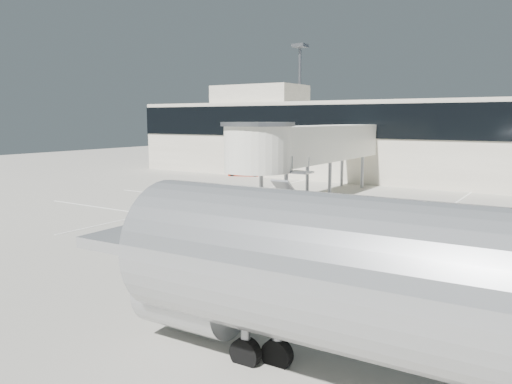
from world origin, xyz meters
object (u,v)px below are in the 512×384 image
suitcase_cart (379,219)px  ground_worker (203,241)px  box_cart_near (244,231)px  box_cart_far (243,223)px  baggage_tug (334,212)px  aircraft (474,298)px  belt_loader (245,170)px

suitcase_cart → ground_worker: bearing=-119.7°
box_cart_near → box_cart_far: bearing=143.6°
baggage_tug → aircraft: 20.47m
aircraft → belt_loader: bearing=128.2°
suitcase_cart → aircraft: size_ratio=0.21×
box_cart_near → ground_worker: bearing=-67.9°
box_cart_far → aircraft: size_ratio=0.19×
baggage_tug → belt_loader: (-18.49, 17.37, 0.12)m
box_cart_far → belt_loader: bearing=101.1°
suitcase_cart → belt_loader: belt_loader is taller
suitcase_cart → box_cart_far: (-5.86, -5.26, 0.00)m
suitcase_cart → aircraft: bearing=-73.2°
box_cart_far → aircraft: 18.14m
belt_loader → aircraft: aircraft is taller
ground_worker → aircraft: (12.11, -6.17, 1.75)m
belt_loader → aircraft: (29.31, -34.62, 1.98)m
baggage_tug → belt_loader: belt_loader is taller
box_cart_near → suitcase_cart: bearing=74.7°
baggage_tug → aircraft: size_ratio=0.14×
belt_loader → baggage_tug: bearing=-67.1°
baggage_tug → ground_worker: (-1.29, -11.08, 0.35)m
baggage_tug → suitcase_cart: baggage_tug is taller
baggage_tug → suitcase_cart: (2.93, -0.33, -0.04)m
ground_worker → baggage_tug: bearing=75.8°
baggage_tug → aircraft: aircraft is taller
baggage_tug → box_cart_near: box_cart_near is taller
box_cart_far → ground_worker: size_ratio=1.92×
box_cart_far → belt_loader: size_ratio=0.89×
box_cart_near → belt_loader: 29.99m
box_cart_far → ground_worker: ground_worker is taller
ground_worker → box_cart_near: bearing=87.2°
baggage_tug → box_cart_near: size_ratio=0.62×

